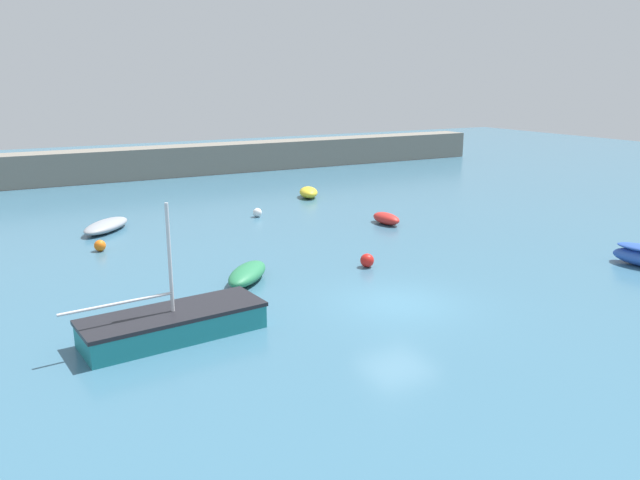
% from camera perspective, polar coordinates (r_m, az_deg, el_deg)
% --- Properties ---
extents(ground_plane, '(120.00, 120.00, 0.20)m').
position_cam_1_polar(ground_plane, '(21.86, 7.16, -6.01)').
color(ground_plane, '#38667F').
extents(harbor_breakwater, '(60.61, 2.71, 2.34)m').
position_cam_1_polar(harbor_breakwater, '(51.07, -14.84, 6.90)').
color(harbor_breakwater, slate).
rests_on(harbor_breakwater, ground_plane).
extents(dinghy_near_pier, '(0.97, 2.02, 0.60)m').
position_cam_1_polar(dinghy_near_pier, '(33.45, 6.07, 1.97)').
color(dinghy_near_pier, red).
rests_on(dinghy_near_pier, ground_plane).
extents(fishing_dinghy_green, '(1.88, 2.43, 0.70)m').
position_cam_1_polar(fishing_dinghy_green, '(40.76, -1.06, 4.38)').
color(fishing_dinghy_green, yellow).
rests_on(fishing_dinghy_green, ground_plane).
extents(open_tender_yellow, '(3.31, 3.57, 0.56)m').
position_cam_1_polar(open_tender_yellow, '(33.52, -18.96, 1.25)').
color(open_tender_yellow, gray).
rests_on(open_tender_yellow, ground_plane).
extents(sailboat_twin_hulled, '(6.01, 2.41, 4.11)m').
position_cam_1_polar(sailboat_twin_hulled, '(19.33, -13.24, -7.44)').
color(sailboat_twin_hulled, teal).
rests_on(sailboat_twin_hulled, ground_plane).
extents(rowboat_white_midwater, '(2.77, 2.96, 0.62)m').
position_cam_1_polar(rowboat_white_midwater, '(23.99, -6.66, -3.07)').
color(rowboat_white_midwater, '#287A4C').
rests_on(rowboat_white_midwater, ground_plane).
extents(mooring_buoy_red, '(0.57, 0.57, 0.57)m').
position_cam_1_polar(mooring_buoy_red, '(25.71, 4.33, -1.87)').
color(mooring_buoy_red, red).
rests_on(mooring_buoy_red, ground_plane).
extents(mooring_buoy_white, '(0.50, 0.50, 0.50)m').
position_cam_1_polar(mooring_buoy_white, '(35.15, -5.75, 2.51)').
color(mooring_buoy_white, white).
rests_on(mooring_buoy_white, ground_plane).
extents(mooring_buoy_orange, '(0.52, 0.52, 0.52)m').
position_cam_1_polar(mooring_buoy_orange, '(29.70, -19.47, -0.49)').
color(mooring_buoy_orange, orange).
rests_on(mooring_buoy_orange, ground_plane).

